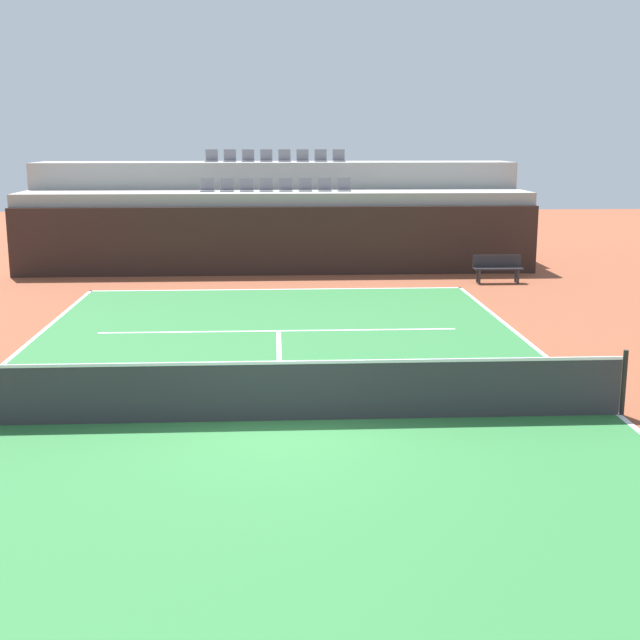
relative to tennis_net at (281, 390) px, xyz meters
name	(u,v)px	position (x,y,z in m)	size (l,w,h in m)	color
ground_plane	(281,421)	(0.00, 0.00, -0.51)	(80.00, 80.00, 0.00)	brown
court_surface	(281,421)	(0.00, 0.00, -0.50)	(11.00, 24.00, 0.01)	#2D7238
baseline_far	(277,289)	(0.00, 11.95, -0.50)	(11.00, 0.10, 0.00)	white
sideline_right	(618,414)	(5.45, 0.00, -0.50)	(0.10, 24.00, 0.00)	white
service_line_far	(278,331)	(0.00, 6.40, -0.50)	(8.26, 0.10, 0.00)	white
centre_service_line	(279,367)	(0.00, 3.20, -0.50)	(0.10, 6.40, 0.00)	white
back_wall	(277,241)	(0.00, 14.76, 0.60)	(17.07, 0.30, 2.21)	black
stands_tier_lower	(276,230)	(0.00, 16.11, 0.80)	(17.07, 2.40, 2.62)	#9E9E99
stands_tier_upper	(276,211)	(0.00, 18.51, 1.26)	(17.07, 2.40, 3.54)	#9E9E99
seating_row_lower	(276,187)	(0.00, 16.21, 2.24)	(5.04, 0.44, 0.44)	slate
seating_row_upper	(275,158)	(0.00, 18.61, 3.15)	(5.04, 0.44, 0.44)	slate
tennis_net	(281,390)	(0.00, 0.00, 0.00)	(11.08, 0.08, 1.07)	black
player_bench	(497,266)	(6.79, 12.85, 0.00)	(1.50, 0.40, 0.85)	#232328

